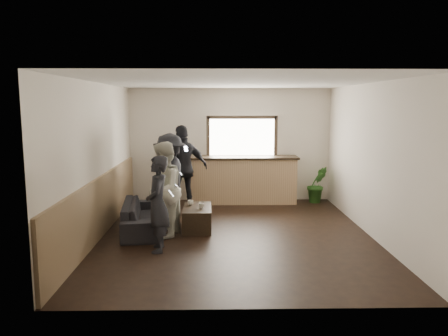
{
  "coord_description": "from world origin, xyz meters",
  "views": [
    {
      "loc": [
        -0.36,
        -7.88,
        2.42
      ],
      "look_at": [
        -0.19,
        0.4,
        1.2
      ],
      "focal_mm": 35.0,
      "sensor_mm": 36.0,
      "label": 1
    }
  ],
  "objects_px": {
    "cup_b": "(201,206)",
    "person_b": "(163,190)",
    "coffee_table": "(197,218)",
    "person_c": "(170,177)",
    "cup_a": "(190,203)",
    "person_d": "(183,168)",
    "sofa": "(143,216)",
    "person_a": "(158,204)",
    "bar_counter": "(242,177)",
    "potted_plant": "(317,184)"
  },
  "relations": [
    {
      "from": "cup_a",
      "to": "coffee_table",
      "type": "bearing_deg",
      "value": -54.67
    },
    {
      "from": "cup_b",
      "to": "person_b",
      "type": "bearing_deg",
      "value": -149.96
    },
    {
      "from": "cup_a",
      "to": "person_a",
      "type": "bearing_deg",
      "value": -106.89
    },
    {
      "from": "bar_counter",
      "to": "person_a",
      "type": "xyz_separation_m",
      "value": [
        -1.61,
        -3.58,
        0.15
      ]
    },
    {
      "from": "cup_b",
      "to": "person_b",
      "type": "height_order",
      "value": "person_b"
    },
    {
      "from": "sofa",
      "to": "cup_b",
      "type": "height_order",
      "value": "sofa"
    },
    {
      "from": "cup_b",
      "to": "person_b",
      "type": "relative_size",
      "value": 0.06
    },
    {
      "from": "person_a",
      "to": "sofa",
      "type": "bearing_deg",
      "value": -165.0
    },
    {
      "from": "cup_b",
      "to": "person_a",
      "type": "height_order",
      "value": "person_a"
    },
    {
      "from": "person_b",
      "to": "bar_counter",
      "type": "bearing_deg",
      "value": 161.39
    },
    {
      "from": "person_a",
      "to": "person_b",
      "type": "distance_m",
      "value": 0.8
    },
    {
      "from": "cup_a",
      "to": "person_a",
      "type": "xyz_separation_m",
      "value": [
        -0.45,
        -1.47,
        0.32
      ]
    },
    {
      "from": "potted_plant",
      "to": "person_d",
      "type": "bearing_deg",
      "value": -166.9
    },
    {
      "from": "coffee_table",
      "to": "person_d",
      "type": "xyz_separation_m",
      "value": [
        -0.38,
        1.51,
        0.76
      ]
    },
    {
      "from": "potted_plant",
      "to": "person_b",
      "type": "height_order",
      "value": "person_b"
    },
    {
      "from": "sofa",
      "to": "cup_a",
      "type": "height_order",
      "value": "sofa"
    },
    {
      "from": "sofa",
      "to": "person_d",
      "type": "bearing_deg",
      "value": -30.39
    },
    {
      "from": "cup_a",
      "to": "potted_plant",
      "type": "height_order",
      "value": "potted_plant"
    },
    {
      "from": "person_c",
      "to": "coffee_table",
      "type": "bearing_deg",
      "value": 41.51
    },
    {
      "from": "coffee_table",
      "to": "person_a",
      "type": "distance_m",
      "value": 1.52
    },
    {
      "from": "bar_counter",
      "to": "potted_plant",
      "type": "distance_m",
      "value": 1.86
    },
    {
      "from": "coffee_table",
      "to": "cup_a",
      "type": "bearing_deg",
      "value": 125.33
    },
    {
      "from": "coffee_table",
      "to": "person_c",
      "type": "height_order",
      "value": "person_c"
    },
    {
      "from": "bar_counter",
      "to": "coffee_table",
      "type": "bearing_deg",
      "value": -113.75
    },
    {
      "from": "coffee_table",
      "to": "person_b",
      "type": "distance_m",
      "value": 1.0
    },
    {
      "from": "coffee_table",
      "to": "potted_plant",
      "type": "distance_m",
      "value": 3.66
    },
    {
      "from": "cup_b",
      "to": "potted_plant",
      "type": "height_order",
      "value": "potted_plant"
    },
    {
      "from": "sofa",
      "to": "cup_b",
      "type": "distance_m",
      "value": 1.15
    },
    {
      "from": "cup_a",
      "to": "person_d",
      "type": "distance_m",
      "value": 1.41
    },
    {
      "from": "cup_a",
      "to": "person_d",
      "type": "xyz_separation_m",
      "value": [
        -0.23,
        1.3,
        0.5
      ]
    },
    {
      "from": "person_b",
      "to": "person_d",
      "type": "relative_size",
      "value": 0.9
    },
    {
      "from": "coffee_table",
      "to": "potted_plant",
      "type": "bearing_deg",
      "value": 38.27
    },
    {
      "from": "coffee_table",
      "to": "person_a",
      "type": "xyz_separation_m",
      "value": [
        -0.59,
        -1.27,
        0.58
      ]
    },
    {
      "from": "bar_counter",
      "to": "cup_b",
      "type": "bearing_deg",
      "value": -111.21
    },
    {
      "from": "cup_b",
      "to": "person_a",
      "type": "distance_m",
      "value": 1.4
    },
    {
      "from": "sofa",
      "to": "potted_plant",
      "type": "xyz_separation_m",
      "value": [
        3.91,
        2.31,
        0.17
      ]
    },
    {
      "from": "person_d",
      "to": "cup_b",
      "type": "bearing_deg",
      "value": 84.36
    },
    {
      "from": "potted_plant",
      "to": "cup_a",
      "type": "bearing_deg",
      "value": -145.63
    },
    {
      "from": "person_b",
      "to": "sofa",
      "type": "bearing_deg",
      "value": -122.12
    },
    {
      "from": "bar_counter",
      "to": "person_b",
      "type": "distance_m",
      "value": 3.22
    },
    {
      "from": "cup_a",
      "to": "person_a",
      "type": "height_order",
      "value": "person_a"
    },
    {
      "from": "coffee_table",
      "to": "potted_plant",
      "type": "height_order",
      "value": "potted_plant"
    },
    {
      "from": "sofa",
      "to": "cup_b",
      "type": "bearing_deg",
      "value": -99.07
    },
    {
      "from": "bar_counter",
      "to": "coffee_table",
      "type": "height_order",
      "value": "bar_counter"
    },
    {
      "from": "sofa",
      "to": "cup_a",
      "type": "bearing_deg",
      "value": -81.45
    },
    {
      "from": "cup_a",
      "to": "bar_counter",
      "type": "bearing_deg",
      "value": 61.16
    },
    {
      "from": "cup_a",
      "to": "potted_plant",
      "type": "xyz_separation_m",
      "value": [
        3.01,
        2.06,
        -0.03
      ]
    },
    {
      "from": "bar_counter",
      "to": "cup_b",
      "type": "relative_size",
      "value": 26.87
    },
    {
      "from": "coffee_table",
      "to": "cup_b",
      "type": "height_order",
      "value": "cup_b"
    },
    {
      "from": "person_b",
      "to": "person_c",
      "type": "xyz_separation_m",
      "value": [
        -0.0,
        1.2,
        0.04
      ]
    }
  ]
}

